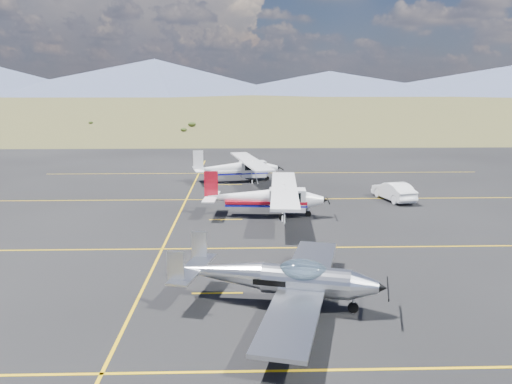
% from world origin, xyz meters
% --- Properties ---
extents(ground, '(1600.00, 1600.00, 0.00)m').
position_xyz_m(ground, '(0.00, 0.00, 0.00)').
color(ground, '#383D1C').
rests_on(ground, ground).
extents(apron, '(72.00, 72.00, 0.02)m').
position_xyz_m(apron, '(0.00, 7.00, 0.00)').
color(apron, black).
rests_on(apron, ground).
extents(aircraft_low_wing, '(7.55, 10.31, 2.24)m').
position_xyz_m(aircraft_low_wing, '(-0.57, -4.70, 1.07)').
color(aircraft_low_wing, silver).
rests_on(aircraft_low_wing, apron).
extents(aircraft_cessna, '(6.69, 11.13, 2.81)m').
position_xyz_m(aircraft_cessna, '(-0.52, 8.25, 1.25)').
color(aircraft_cessna, white).
rests_on(aircraft_cessna, apron).
extents(aircraft_plain, '(6.79, 10.88, 2.75)m').
position_xyz_m(aircraft_plain, '(-2.34, 19.81, 1.22)').
color(aircraft_plain, silver).
rests_on(aircraft_plain, apron).
extents(sedan, '(2.33, 4.24, 1.32)m').
position_xyz_m(sedan, '(8.72, 12.43, 0.67)').
color(sedan, white).
rests_on(sedan, apron).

